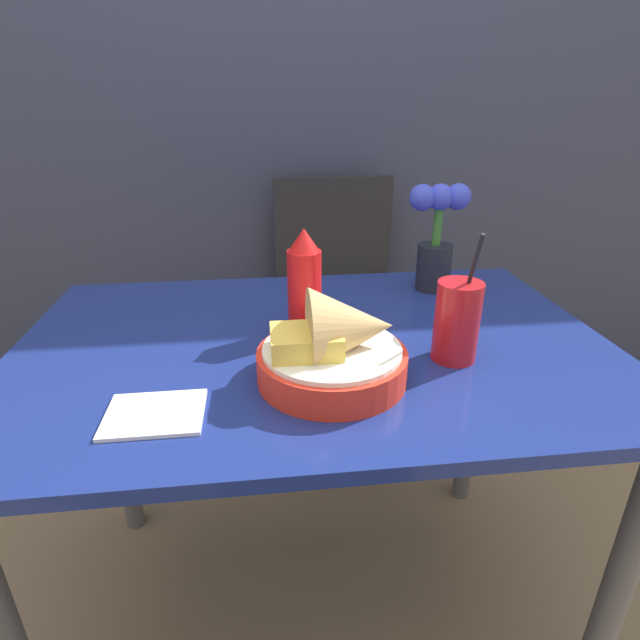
# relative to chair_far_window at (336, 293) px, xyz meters

# --- Properties ---
(ground_plane) EXTENTS (12.00, 12.00, 0.00)m
(ground_plane) POSITION_rel_chair_far_window_xyz_m (-0.16, -0.74, -0.53)
(ground_plane) COLOR #7A664C
(wall_window) EXTENTS (7.00, 0.06, 2.60)m
(wall_window) POSITION_rel_chair_far_window_xyz_m (-0.16, 0.21, 0.77)
(wall_window) COLOR #2D334C
(wall_window) RESTS_ON ground_plane
(dining_table) EXTENTS (1.11, 0.74, 0.73)m
(dining_table) POSITION_rel_chair_far_window_xyz_m (-0.16, -0.74, 0.08)
(dining_table) COLOR navy
(dining_table) RESTS_ON ground_plane
(chair_far_window) EXTENTS (0.40, 0.40, 0.91)m
(chair_far_window) POSITION_rel_chair_far_window_xyz_m (0.00, 0.00, 0.00)
(chair_far_window) COLOR black
(chair_far_window) RESTS_ON ground_plane
(food_basket) EXTENTS (0.24, 0.24, 0.16)m
(food_basket) POSITION_rel_chair_far_window_xyz_m (-0.13, -0.89, 0.25)
(food_basket) COLOR red
(food_basket) RESTS_ON dining_table
(ketchup_bottle) EXTENTS (0.06, 0.06, 0.21)m
(ketchup_bottle) POSITION_rel_chair_far_window_xyz_m (-0.17, -0.70, 0.29)
(ketchup_bottle) COLOR red
(ketchup_bottle) RESTS_ON dining_table
(drink_cup) EXTENTS (0.08, 0.08, 0.23)m
(drink_cup) POSITION_rel_chair_far_window_xyz_m (0.08, -0.84, 0.26)
(drink_cup) COLOR red
(drink_cup) RESTS_ON dining_table
(flower_vase) EXTENTS (0.14, 0.08, 0.25)m
(flower_vase) POSITION_rel_chair_far_window_xyz_m (0.16, -0.50, 0.32)
(flower_vase) COLOR black
(flower_vase) RESTS_ON dining_table
(napkin) EXTENTS (0.14, 0.11, 0.01)m
(napkin) POSITION_rel_chair_far_window_xyz_m (-0.41, -0.96, 0.19)
(napkin) COLOR white
(napkin) RESTS_ON dining_table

